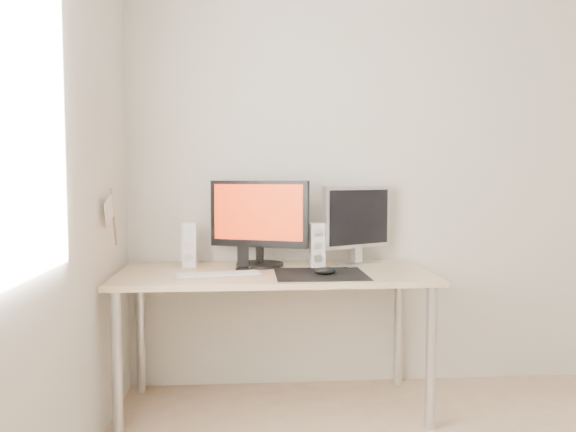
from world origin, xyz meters
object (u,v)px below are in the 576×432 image
second_monitor (357,221)px  speaker_right (317,245)px  mouse (325,271)px  speaker_left (190,245)px  main_monitor (259,220)px  desk (274,286)px  phone_dock (243,262)px  keyboard (218,275)px

second_monitor → speaker_right: size_ratio=1.82×
mouse → speaker_left: size_ratio=0.45×
second_monitor → main_monitor: bearing=-178.2°
desk → second_monitor: (0.47, 0.18, 0.32)m
speaker_left → second_monitor: bearing=-0.0°
mouse → second_monitor: 0.45m
desk → speaker_right: size_ratio=6.69×
main_monitor → phone_dock: 0.26m
desk → speaker_left: speaker_left is taller
keyboard → desk: bearing=25.5°
main_monitor → speaker_right: main_monitor is taller
second_monitor → mouse: bearing=-124.5°
main_monitor → keyboard: main_monitor is taller
speaker_right → keyboard: size_ratio=0.55×
mouse → main_monitor: main_monitor is taller
mouse → speaker_right: bearing=91.6°
second_monitor → speaker_right: bearing=-163.2°
mouse → speaker_right: size_ratio=0.45×
second_monitor → speaker_left: 0.93m
desk → keyboard: keyboard is taller
mouse → phone_dock: (-0.41, 0.19, 0.02)m
speaker_right → keyboard: bearing=-154.8°
desk → second_monitor: size_ratio=3.68×
desk → second_monitor: second_monitor is taller
main_monitor → speaker_right: size_ratio=2.22×
desk → speaker_left: size_ratio=6.69×
speaker_left → desk: bearing=-21.8°
desk → keyboard: 0.32m
desk → main_monitor: main_monitor is taller
speaker_right → keyboard: 0.58m
desk → main_monitor: (-0.07, 0.16, 0.33)m
phone_dock → speaker_right: bearing=9.4°
desk → second_monitor: 0.59m
desk → second_monitor: bearing=21.0°
main_monitor → keyboard: 0.44m
second_monitor → keyboard: 0.84m
phone_dock → mouse: bearing=-24.8°
second_monitor → phone_dock: 0.67m
second_monitor → phone_dock: (-0.63, -0.14, -0.20)m
mouse → phone_dock: bearing=155.2°
main_monitor → speaker_left: bearing=177.4°
main_monitor → keyboard: bearing=-125.1°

